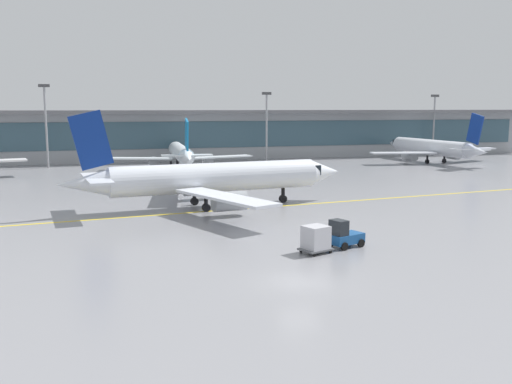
{
  "coord_description": "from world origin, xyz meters",
  "views": [
    {
      "loc": [
        -11.27,
        -30.29,
        10.16
      ],
      "look_at": [
        1.83,
        15.75,
        3.0
      ],
      "focal_mm": 39.9,
      "sensor_mm": 36.0,
      "label": 1
    }
  ],
  "objects_px": {
    "taxiing_regional_jet": "(213,178)",
    "cargo_dolly_lead": "(316,238)",
    "baggage_tug": "(344,235)",
    "apron_light_mast_2": "(267,123)",
    "apron_light_mast_3": "(434,122)",
    "gate_airplane_2": "(432,148)",
    "gate_airplane_1": "(181,153)",
    "apron_light_mast_1": "(46,122)"
  },
  "relations": [
    {
      "from": "baggage_tug",
      "to": "apron_light_mast_2",
      "type": "bearing_deg",
      "value": 57.73
    },
    {
      "from": "baggage_tug",
      "to": "cargo_dolly_lead",
      "type": "bearing_deg",
      "value": 180.0
    },
    {
      "from": "gate_airplane_1",
      "to": "apron_light_mast_3",
      "type": "relative_size",
      "value": 2.03
    },
    {
      "from": "taxiing_regional_jet",
      "to": "apron_light_mast_1",
      "type": "xyz_separation_m",
      "value": [
        -19.1,
        45.35,
        4.68
      ]
    },
    {
      "from": "gate_airplane_2",
      "to": "apron_light_mast_3",
      "type": "relative_size",
      "value": 2.19
    },
    {
      "from": "gate_airplane_1",
      "to": "gate_airplane_2",
      "type": "bearing_deg",
      "value": -89.92
    },
    {
      "from": "gate_airplane_1",
      "to": "apron_light_mast_2",
      "type": "height_order",
      "value": "apron_light_mast_2"
    },
    {
      "from": "apron_light_mast_1",
      "to": "taxiing_regional_jet",
      "type": "bearing_deg",
      "value": -67.17
    },
    {
      "from": "taxiing_regional_jet",
      "to": "gate_airplane_2",
      "type": "bearing_deg",
      "value": 29.65
    },
    {
      "from": "taxiing_regional_jet",
      "to": "cargo_dolly_lead",
      "type": "distance_m",
      "value": 20.41
    },
    {
      "from": "taxiing_regional_jet",
      "to": "apron_light_mast_3",
      "type": "height_order",
      "value": "apron_light_mast_3"
    },
    {
      "from": "cargo_dolly_lead",
      "to": "apron_light_mast_3",
      "type": "bearing_deg",
      "value": 31.76
    },
    {
      "from": "gate_airplane_1",
      "to": "gate_airplane_2",
      "type": "height_order",
      "value": "gate_airplane_2"
    },
    {
      "from": "apron_light_mast_2",
      "to": "apron_light_mast_3",
      "type": "relative_size",
      "value": 1.02
    },
    {
      "from": "gate_airplane_1",
      "to": "apron_light_mast_2",
      "type": "bearing_deg",
      "value": -59.65
    },
    {
      "from": "apron_light_mast_1",
      "to": "apron_light_mast_2",
      "type": "height_order",
      "value": "apron_light_mast_1"
    },
    {
      "from": "apron_light_mast_1",
      "to": "baggage_tug",
      "type": "bearing_deg",
      "value": -68.87
    },
    {
      "from": "taxiing_regional_jet",
      "to": "baggage_tug",
      "type": "distance_m",
      "value": 20.09
    },
    {
      "from": "apron_light_mast_3",
      "to": "gate_airplane_2",
      "type": "bearing_deg",
      "value": -123.71
    },
    {
      "from": "cargo_dolly_lead",
      "to": "apron_light_mast_2",
      "type": "height_order",
      "value": "apron_light_mast_2"
    },
    {
      "from": "cargo_dolly_lead",
      "to": "apron_light_mast_3",
      "type": "relative_size",
      "value": 0.2
    },
    {
      "from": "gate_airplane_2",
      "to": "apron_light_mast_1",
      "type": "height_order",
      "value": "apron_light_mast_1"
    },
    {
      "from": "apron_light_mast_2",
      "to": "gate_airplane_2",
      "type": "bearing_deg",
      "value": -22.09
    },
    {
      "from": "apron_light_mast_3",
      "to": "taxiing_regional_jet",
      "type": "bearing_deg",
      "value": -139.48
    },
    {
      "from": "apron_light_mast_1",
      "to": "apron_light_mast_3",
      "type": "relative_size",
      "value": 1.09
    },
    {
      "from": "gate_airplane_2",
      "to": "apron_light_mast_2",
      "type": "relative_size",
      "value": 2.15
    },
    {
      "from": "gate_airplane_1",
      "to": "apron_light_mast_2",
      "type": "relative_size",
      "value": 2.0
    },
    {
      "from": "gate_airplane_2",
      "to": "apron_light_mast_2",
      "type": "bearing_deg",
      "value": 63.34
    },
    {
      "from": "gate_airplane_2",
      "to": "apron_light_mast_2",
      "type": "distance_m",
      "value": 30.93
    },
    {
      "from": "apron_light_mast_1",
      "to": "apron_light_mast_3",
      "type": "xyz_separation_m",
      "value": [
        76.6,
        3.79,
        -0.6
      ]
    },
    {
      "from": "apron_light_mast_1",
      "to": "apron_light_mast_3",
      "type": "distance_m",
      "value": 76.69
    },
    {
      "from": "taxiing_regional_jet",
      "to": "apron_light_mast_2",
      "type": "bearing_deg",
      "value": 60.3
    },
    {
      "from": "baggage_tug",
      "to": "apron_light_mast_3",
      "type": "relative_size",
      "value": 0.23
    },
    {
      "from": "apron_light_mast_2",
      "to": "apron_light_mast_3",
      "type": "distance_m",
      "value": 37.52
    },
    {
      "from": "gate_airplane_2",
      "to": "apron_light_mast_2",
      "type": "height_order",
      "value": "apron_light_mast_2"
    },
    {
      "from": "gate_airplane_2",
      "to": "apron_light_mast_3",
      "type": "distance_m",
      "value": 16.94
    },
    {
      "from": "gate_airplane_2",
      "to": "baggage_tug",
      "type": "distance_m",
      "value": 69.29
    },
    {
      "from": "cargo_dolly_lead",
      "to": "gate_airplane_2",
      "type": "bearing_deg",
      "value": 30.76
    },
    {
      "from": "baggage_tug",
      "to": "gate_airplane_2",
      "type": "bearing_deg",
      "value": 31.92
    },
    {
      "from": "apron_light_mast_1",
      "to": "apron_light_mast_2",
      "type": "xyz_separation_m",
      "value": [
        39.14,
        1.67,
        -0.5
      ]
    },
    {
      "from": "apron_light_mast_3",
      "to": "baggage_tug",
      "type": "bearing_deg",
      "value": -127.13
    },
    {
      "from": "apron_light_mast_2",
      "to": "apron_light_mast_3",
      "type": "height_order",
      "value": "apron_light_mast_2"
    }
  ]
}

